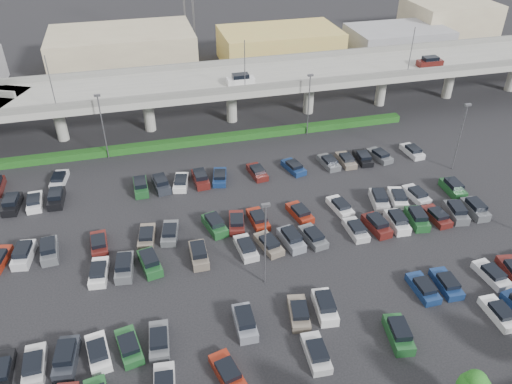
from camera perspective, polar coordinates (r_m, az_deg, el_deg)
ground at (r=60.46m, az=-1.01°, el=-5.15°), size 280.00×280.00×0.00m
overpass at (r=84.43m, az=-6.40°, el=11.98°), size 150.00×13.00×15.80m
hedge at (r=80.82m, az=-5.21°, el=6.01°), size 66.00×1.60×1.10m
parked_cars at (r=58.10m, az=-0.68°, el=-6.24°), size 63.01×41.67×1.67m
light_poles at (r=57.77m, az=-5.52°, el=0.27°), size 66.90×48.38×10.30m
distant_buildings at (r=115.30m, az=-2.33°, el=16.43°), size 138.00×24.00×9.00m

